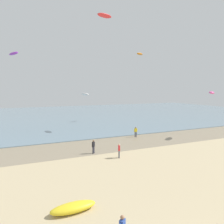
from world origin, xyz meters
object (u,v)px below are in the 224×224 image
at_px(person_nearest_camera, 119,150).
at_px(kite_aloft_1, 85,94).
at_px(kite_aloft_2, 140,54).
at_px(kite_aloft_5, 14,53).
at_px(person_mid_beach, 136,132).
at_px(kite_aloft_4, 212,93).
at_px(grounded_kite, 73,207).
at_px(person_by_waterline, 93,146).
at_px(kite_aloft_3, 105,16).

xyz_separation_m(person_nearest_camera, kite_aloft_1, (2.22, 18.32, 6.12)).
bearing_deg(kite_aloft_2, kite_aloft_5, 150.80).
bearing_deg(person_nearest_camera, person_mid_beach, 49.57).
distance_m(kite_aloft_4, kite_aloft_5, 36.34).
bearing_deg(kite_aloft_5, grounded_kite, -18.10).
xyz_separation_m(kite_aloft_2, kite_aloft_5, (-29.35, -2.20, -2.01)).
bearing_deg(person_by_waterline, grounded_kite, -116.51).
xyz_separation_m(person_by_waterline, grounded_kite, (-6.26, -12.55, -0.61)).
height_order(person_mid_beach, person_by_waterline, same).
xyz_separation_m(kite_aloft_2, kite_aloft_4, (-0.41, -22.95, -9.27)).
relative_size(person_nearest_camera, person_mid_beach, 1.00).
bearing_deg(kite_aloft_3, grounded_kite, 39.15).
height_order(kite_aloft_2, kite_aloft_3, kite_aloft_2).
bearing_deg(grounded_kite, kite_aloft_5, 89.37).
height_order(kite_aloft_1, kite_aloft_4, kite_aloft_4).
relative_size(person_by_waterline, grounded_kite, 0.55).
height_order(grounded_kite, kite_aloft_3, kite_aloft_3).
distance_m(person_nearest_camera, grounded_kite, 12.63).
bearing_deg(kite_aloft_5, person_nearest_camera, 0.94).
relative_size(person_mid_beach, kite_aloft_5, 0.52).
height_order(grounded_kite, kite_aloft_1, kite_aloft_1).
bearing_deg(kite_aloft_5, kite_aloft_4, 34.00).
bearing_deg(kite_aloft_1, grounded_kite, -24.58).
height_order(person_by_waterline, kite_aloft_3, kite_aloft_3).
xyz_separation_m(person_nearest_camera, person_by_waterline, (-2.04, 3.05, 0.00)).
bearing_deg(kite_aloft_4, person_by_waterline, -36.27).
height_order(person_nearest_camera, kite_aloft_5, kite_aloft_5).
bearing_deg(kite_aloft_4, person_nearest_camera, -27.10).
relative_size(person_nearest_camera, kite_aloft_2, 0.60).
height_order(person_mid_beach, kite_aloft_3, kite_aloft_3).
bearing_deg(person_by_waterline, kite_aloft_2, 47.73).
xyz_separation_m(person_by_waterline, kite_aloft_4, (21.32, 0.97, 6.52)).
relative_size(kite_aloft_3, kite_aloft_5, 0.60).
relative_size(person_mid_beach, kite_aloft_2, 0.60).
distance_m(grounded_kite, kite_aloft_4, 31.53).
relative_size(kite_aloft_2, kite_aloft_4, 1.07).
bearing_deg(kite_aloft_1, person_mid_beach, 28.70).
height_order(grounded_kite, kite_aloft_5, kite_aloft_5).
relative_size(person_nearest_camera, kite_aloft_5, 0.52).
relative_size(person_mid_beach, grounded_kite, 0.55).
height_order(kite_aloft_2, kite_aloft_5, kite_aloft_2).
height_order(kite_aloft_2, kite_aloft_4, kite_aloft_2).
relative_size(person_by_waterline, kite_aloft_5, 0.52).
distance_m(kite_aloft_2, kite_aloft_5, 29.50).
bearing_deg(kite_aloft_3, person_nearest_camera, 143.34).
xyz_separation_m(person_mid_beach, grounded_kite, (-16.26, -18.84, -0.61)).
distance_m(kite_aloft_1, kite_aloft_5, 15.53).
bearing_deg(person_nearest_camera, kite_aloft_5, 111.29).
bearing_deg(grounded_kite, kite_aloft_3, 53.31).
bearing_deg(grounded_kite, person_mid_beach, 46.32).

